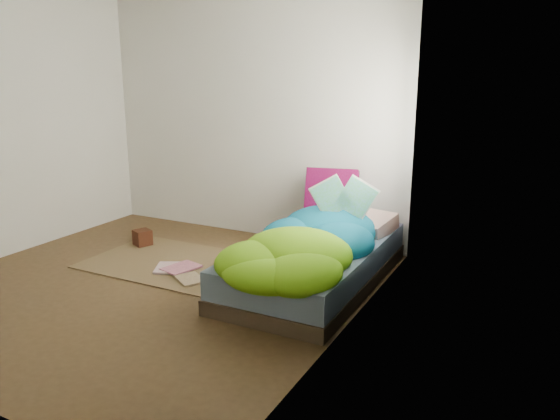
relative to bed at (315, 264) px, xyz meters
The scene contains 12 objects.
ground 1.43m from the bed, 149.45° to the right, with size 3.50×3.50×0.00m, color #46311B.
room_walls 2.02m from the bed, 149.42° to the right, with size 3.54×3.54×2.62m.
bed is the anchor object (origin of this frame).
duvet 0.41m from the bed, 90.00° to the right, with size 0.96×1.84×0.34m, color #085883, non-canonical shape.
rug 1.39m from the bed, behind, with size 1.60×1.10×0.01m, color brown.
pillow_floral 0.67m from the bed, 73.95° to the left, with size 0.61×0.38×0.14m, color beige.
pillow_magenta 0.92m from the bed, 102.93° to the left, with size 0.50×0.16×0.50m, color #450424.
open_book 0.71m from the bed, 54.46° to the left, with size 0.46×0.10×0.28m, color green, non-canonical shape.
wooden_box 1.99m from the bed, behind, with size 0.16×0.16×0.16m, color #34140B.
floor_book_a 1.46m from the bed, 164.22° to the right, with size 0.21×0.29×0.02m, color beige.
floor_book_b 1.34m from the bed, 167.83° to the right, with size 0.24×0.32×0.03m, color pink.
floor_book_c 1.17m from the bed, 151.00° to the right, with size 0.20×0.27×0.02m, color tan.
Camera 1 is at (2.96, -3.31, 1.77)m, focal length 35.00 mm.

